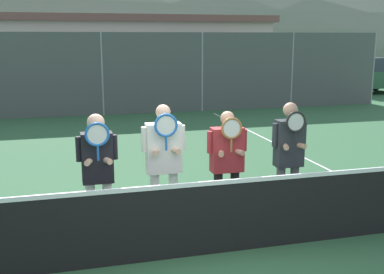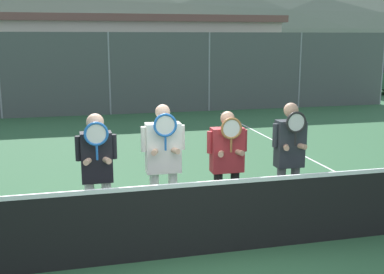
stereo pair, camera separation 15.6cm
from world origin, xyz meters
name	(u,v)px [view 1 (the left image)]	position (x,y,z in m)	size (l,w,h in m)	color
ground_plane	(187,257)	(0.00, 0.00, 0.00)	(120.00, 120.00, 0.00)	#2D5B38
hill_distant	(70,57)	(0.00, 64.14, 0.00)	(137.00, 76.11, 26.64)	slate
clubhouse_building	(91,52)	(0.24, 21.45, 1.95)	(19.53, 5.50, 3.85)	beige
fence_back	(102,74)	(0.00, 11.74, 1.45)	(22.05, 0.06, 2.89)	gray
tennis_net	(187,219)	(0.00, 0.00, 0.50)	(10.48, 0.09, 1.08)	gray
court_line_right_sideline	(332,172)	(3.90, 3.00, 0.00)	(0.05, 16.00, 0.01)	white
player_leftmost	(98,167)	(-1.02, 0.74, 1.05)	(0.54, 0.34, 1.76)	white
player_center_left	(164,158)	(-0.10, 0.86, 1.09)	(0.61, 0.34, 1.83)	white
player_center_right	(227,158)	(0.83, 0.89, 1.01)	(0.60, 0.34, 1.70)	black
player_rightmost	(289,153)	(1.74, 0.74, 1.07)	(0.54, 0.34, 1.81)	#56565B
car_left_of_center	(57,83)	(-1.59, 15.27, 0.87)	(4.42, 1.96, 1.69)	silver
car_center	(173,80)	(3.37, 15.35, 0.87)	(4.28, 1.98, 1.68)	#285638
car_right_of_center	(273,77)	(8.14, 15.21, 0.90)	(4.05, 1.97, 1.75)	maroon
car_far_right	(363,75)	(12.93, 15.19, 0.89)	(4.31, 1.98, 1.74)	#285638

